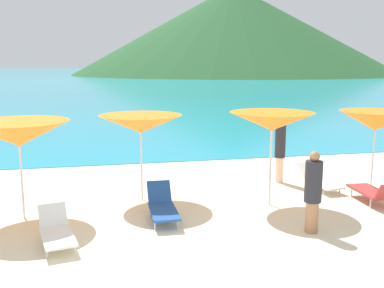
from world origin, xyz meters
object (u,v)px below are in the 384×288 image
at_px(lounge_chair_4, 162,206).
at_px(lounge_chair_6, 374,192).
at_px(beachgoer_0, 313,190).
at_px(beachgoer_2, 280,147).
at_px(umbrella_6, 376,121).
at_px(umbrella_3, 18,134).
at_px(lounge_chair_0, 56,230).
at_px(lounge_chair_3, 319,180).
at_px(umbrella_4, 141,124).
at_px(umbrella_5, 272,122).

distance_m(lounge_chair_4, lounge_chair_6, 5.17).
relative_size(beachgoer_0, beachgoer_2, 0.88).
relative_size(umbrella_6, beachgoer_2, 1.11).
relative_size(umbrella_3, lounge_chair_4, 1.45).
relative_size(lounge_chair_0, beachgoer_0, 0.91).
bearing_deg(umbrella_6, lounge_chair_6, -121.57).
bearing_deg(lounge_chair_0, umbrella_6, 3.42).
xyz_separation_m(lounge_chair_3, lounge_chair_6, (0.64, -1.51, 0.06)).
distance_m(umbrella_6, lounge_chair_4, 6.31).
bearing_deg(beachgoer_2, lounge_chair_3, -12.32).
bearing_deg(umbrella_3, umbrella_4, 16.54).
xyz_separation_m(umbrella_3, beachgoer_2, (6.70, 1.63, -0.85)).
bearing_deg(lounge_chair_4, umbrella_3, 166.90).
distance_m(umbrella_4, beachgoer_0, 4.37).
distance_m(umbrella_5, lounge_chair_6, 3.07).
xyz_separation_m(umbrella_6, lounge_chair_6, (-0.81, -1.32, -1.53)).
xyz_separation_m(lounge_chair_0, lounge_chair_6, (7.31, 0.90, 0.04)).
distance_m(umbrella_4, lounge_chair_0, 3.47).
bearing_deg(umbrella_6, beachgoer_0, -139.76).
xyz_separation_m(umbrella_5, lounge_chair_3, (1.86, 1.04, -1.77)).
bearing_deg(beachgoer_2, lounge_chair_0, -116.19).
distance_m(lounge_chair_0, lounge_chair_3, 7.09).
bearing_deg(lounge_chair_0, lounge_chair_3, 8.01).
height_order(umbrella_6, lounge_chair_0, umbrella_6).
distance_m(umbrella_3, lounge_chair_4, 3.44).
distance_m(umbrella_3, beachgoer_2, 6.94).
bearing_deg(umbrella_3, beachgoer_0, -19.84).
height_order(umbrella_3, beachgoer_2, umbrella_3).
height_order(umbrella_5, beachgoer_2, umbrella_5).
distance_m(lounge_chair_0, lounge_chair_4, 2.33).
xyz_separation_m(umbrella_5, beachgoer_0, (0.16, -1.82, -1.15)).
height_order(umbrella_3, umbrella_6, umbrella_3).
xyz_separation_m(umbrella_3, lounge_chair_6, (8.14, -0.75, -1.57)).
relative_size(umbrella_6, lounge_chair_6, 1.32).
bearing_deg(beachgoer_2, umbrella_5, -84.57).
bearing_deg(lounge_chair_3, lounge_chair_0, -166.99).
bearing_deg(umbrella_3, umbrella_6, 3.67).
bearing_deg(lounge_chair_3, umbrella_4, 172.79).
height_order(umbrella_6, beachgoer_2, umbrella_6).
xyz_separation_m(umbrella_5, lounge_chair_0, (-4.81, -1.37, -1.76)).
bearing_deg(umbrella_4, umbrella_5, -19.84).
relative_size(umbrella_3, umbrella_6, 1.06).
bearing_deg(umbrella_5, umbrella_4, 160.16).
relative_size(umbrella_3, umbrella_5, 1.00).
bearing_deg(beachgoer_2, umbrella_4, -133.64).
bearing_deg(lounge_chair_0, beachgoer_0, -17.02).
bearing_deg(beachgoer_2, umbrella_3, -131.67).
height_order(lounge_chair_0, lounge_chair_6, lounge_chair_6).
xyz_separation_m(lounge_chair_0, lounge_chair_4, (2.14, 0.92, 0.04)).
bearing_deg(lounge_chair_3, beachgoer_2, 126.15).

